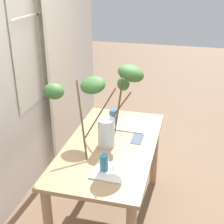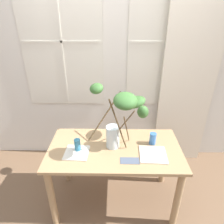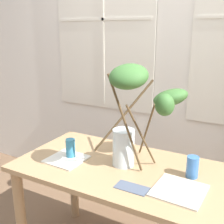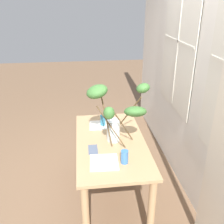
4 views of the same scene
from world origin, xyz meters
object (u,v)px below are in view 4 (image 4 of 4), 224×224
at_px(drinking_glass_blue_right, 125,157).
at_px(dining_table, 111,152).
at_px(drinking_glass_blue_left, 103,121).
at_px(plate_square_right, 104,162).
at_px(plate_square_left, 100,125).
at_px(vase_with_branches, 118,110).

bearing_deg(drinking_glass_blue_right, dining_table, -168.79).
bearing_deg(drinking_glass_blue_left, plate_square_right, -4.46).
bearing_deg(drinking_glass_blue_right, drinking_glass_blue_left, -170.58).
bearing_deg(plate_square_right, drinking_glass_blue_right, 83.18).
bearing_deg(dining_table, plate_square_left, -166.67).
bearing_deg(drinking_glass_blue_left, drinking_glass_blue_right, 9.42).
height_order(vase_with_branches, drinking_glass_blue_right, vase_with_branches).
distance_m(plate_square_left, plate_square_right, 0.75).
bearing_deg(plate_square_right, drinking_glass_blue_left, 175.54).
bearing_deg(vase_with_branches, dining_table, -131.43).
height_order(drinking_glass_blue_left, plate_square_left, drinking_glass_blue_left).
relative_size(dining_table, drinking_glass_blue_left, 10.34).
xyz_separation_m(vase_with_branches, drinking_glass_blue_right, (0.34, 0.01, -0.31)).
height_order(drinking_glass_blue_left, plate_square_right, drinking_glass_blue_left).
xyz_separation_m(dining_table, drinking_glass_blue_right, (0.40, 0.08, 0.20)).
bearing_deg(dining_table, drinking_glass_blue_left, -172.53).
bearing_deg(dining_table, drinking_glass_blue_right, 11.21).
distance_m(vase_with_branches, plate_square_left, 0.59).
bearing_deg(drinking_glass_blue_right, plate_square_right, -96.82).
relative_size(plate_square_left, plate_square_right, 0.90).
relative_size(drinking_glass_blue_right, plate_square_right, 0.49).
height_order(dining_table, drinking_glass_blue_left, drinking_glass_blue_left).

